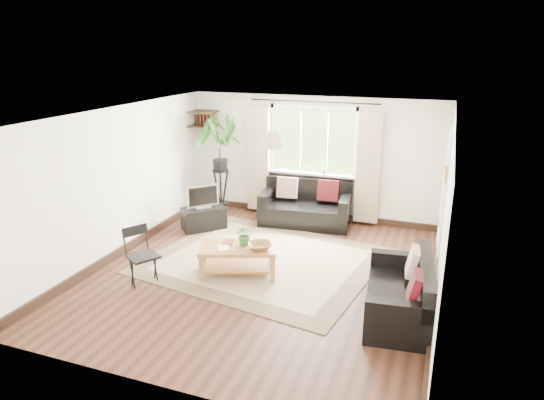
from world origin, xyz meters
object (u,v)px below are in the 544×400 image
(tv_stand, at_px, (204,218))
(sofa_right, at_px, (399,290))
(sofa_back, at_px, (306,204))
(folding_chair, at_px, (143,257))
(palm_stand, at_px, (220,166))
(coffee_table, at_px, (238,260))

(tv_stand, bearing_deg, sofa_right, -73.14)
(sofa_back, bearing_deg, sofa_right, -59.25)
(sofa_right, xyz_separation_m, tv_stand, (-3.77, 1.89, -0.16))
(folding_chair, bearing_deg, tv_stand, 35.92)
(palm_stand, bearing_deg, sofa_right, -36.33)
(sofa_back, xyz_separation_m, sofa_right, (2.05, -2.79, -0.03))
(palm_stand, bearing_deg, sofa_back, -1.20)
(palm_stand, height_order, folding_chair, palm_stand)
(coffee_table, relative_size, folding_chair, 1.35)
(sofa_back, distance_m, coffee_table, 2.45)
(coffee_table, bearing_deg, sofa_right, -8.89)
(coffee_table, bearing_deg, folding_chair, -147.08)
(coffee_table, height_order, palm_stand, palm_stand)
(sofa_back, bearing_deg, coffee_table, -103.48)
(tv_stand, distance_m, palm_stand, 1.23)
(palm_stand, bearing_deg, coffee_table, -59.25)
(sofa_right, distance_m, coffee_table, 2.42)
(sofa_right, bearing_deg, coffee_table, -104.87)
(folding_chair, bearing_deg, coffee_table, -26.82)
(sofa_back, bearing_deg, tv_stand, -157.81)
(tv_stand, height_order, folding_chair, folding_chair)
(sofa_back, relative_size, tv_stand, 2.17)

